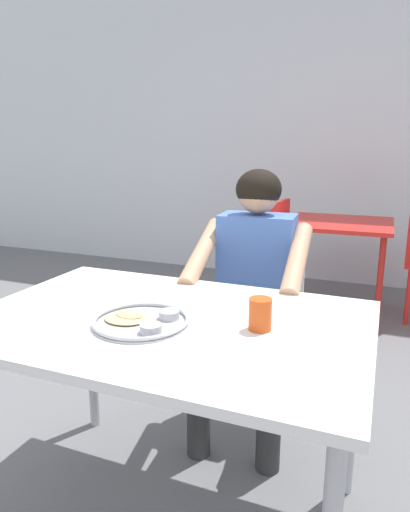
# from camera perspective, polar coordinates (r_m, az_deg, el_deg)

# --- Properties ---
(back_wall) EXTENTS (12.00, 0.12, 3.40)m
(back_wall) POSITION_cam_1_polar(r_m,az_deg,el_deg) (4.55, 13.74, 18.50)
(back_wall) COLOR silver
(back_wall) RESTS_ON ground
(table_foreground) EXTENTS (1.27, 0.84, 0.76)m
(table_foreground) POSITION_cam_1_polar(r_m,az_deg,el_deg) (1.50, -4.82, -10.26)
(table_foreground) COLOR white
(table_foreground) RESTS_ON ground
(thali_tray) EXTENTS (0.30, 0.30, 0.03)m
(thali_tray) POSITION_cam_1_polar(r_m,az_deg,el_deg) (1.43, -7.96, -8.02)
(thali_tray) COLOR #B7BABF
(thali_tray) RESTS_ON table_foreground
(drinking_cup) EXTENTS (0.07, 0.07, 0.10)m
(drinking_cup) POSITION_cam_1_polar(r_m,az_deg,el_deg) (1.37, 6.95, -7.13)
(drinking_cup) COLOR #D84C19
(drinking_cup) RESTS_ON table_foreground
(chair_foreground) EXTENTS (0.43, 0.43, 0.82)m
(chair_foreground) POSITION_cam_1_polar(r_m,az_deg,el_deg) (2.32, 7.02, -6.83)
(chair_foreground) COLOR silver
(chair_foreground) RESTS_ON ground
(diner_foreground) EXTENTS (0.51, 0.57, 1.20)m
(diner_foreground) POSITION_cam_1_polar(r_m,az_deg,el_deg) (2.05, 5.92, -2.86)
(diner_foreground) COLOR #2F2F2F
(diner_foreground) RESTS_ON ground
(table_background_red) EXTENTS (0.78, 0.76, 0.73)m
(table_background_red) POSITION_cam_1_polar(r_m,az_deg,el_deg) (3.65, 16.39, 2.65)
(table_background_red) COLOR red
(table_background_red) RESTS_ON ground
(chair_red_left) EXTENTS (0.48, 0.46, 0.87)m
(chair_red_left) POSITION_cam_1_polar(r_m,az_deg,el_deg) (3.72, 7.54, 1.21)
(chair_red_left) COLOR red
(chair_red_left) RESTS_ON ground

